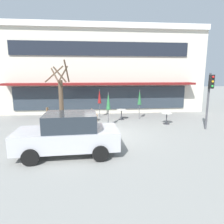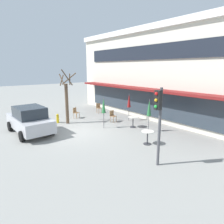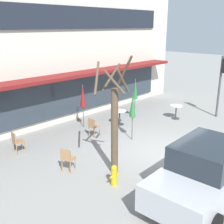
{
  "view_description": "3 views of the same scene",
  "coord_description": "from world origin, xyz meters",
  "views": [
    {
      "loc": [
        -0.82,
        -10.72,
        3.37
      ],
      "look_at": [
        0.48,
        2.26,
        0.84
      ],
      "focal_mm": 32.0,
      "sensor_mm": 36.0,
      "label": 1
    },
    {
      "loc": [
        11.23,
        -6.0,
        4.18
      ],
      "look_at": [
        -0.56,
        3.15,
        0.85
      ],
      "focal_mm": 32.0,
      "sensor_mm": 36.0,
      "label": 2
    },
    {
      "loc": [
        -8.94,
        -5.65,
        4.95
      ],
      "look_at": [
        0.38,
        3.24,
        0.96
      ],
      "focal_mm": 45.0,
      "sensor_mm": 36.0,
      "label": 3
    }
  ],
  "objects": [
    {
      "name": "traffic_light_pole",
      "position": [
        6.1,
        0.42,
        2.3
      ],
      "size": [
        0.26,
        0.44,
        3.4
      ],
      "color": "#47474C",
      "rests_on": "ground"
    },
    {
      "name": "building_facade",
      "position": [
        0.0,
        9.96,
        3.69
      ],
      "size": [
        17.95,
        9.1,
        7.39
      ],
      "color": "beige",
      "rests_on": "ground"
    },
    {
      "name": "parked_sedan",
      "position": [
        -1.84,
        -2.58,
        0.88
      ],
      "size": [
        4.27,
        2.15,
        1.76
      ],
      "color": "#B7B7BC",
      "rests_on": "ground"
    },
    {
      "name": "cafe_chair_1",
      "position": [
        -0.76,
        3.36,
        0.53
      ],
      "size": [
        0.44,
        0.44,
        0.89
      ],
      "color": "#9E754C",
      "rests_on": "ground"
    },
    {
      "name": "fire_hydrant",
      "position": [
        -3.11,
        -0.18,
        0.35
      ],
      "size": [
        0.36,
        0.2,
        0.71
      ],
      "color": "gold",
      "rests_on": "ground"
    },
    {
      "name": "cafe_chair_0",
      "position": [
        -3.59,
        1.62,
        0.53
      ],
      "size": [
        0.52,
        0.52,
        0.89
      ],
      "color": "#9E754C",
      "rests_on": "ground"
    },
    {
      "name": "patio_umbrella_corner_open",
      "position": [
        0.2,
        1.82,
        1.63
      ],
      "size": [
        0.28,
        0.28,
        2.2
      ],
      "color": "#4C4C51",
      "rests_on": "ground"
    },
    {
      "name": "cafe_table_near_wall",
      "position": [
        1.31,
        3.59,
        0.52
      ],
      "size": [
        0.7,
        0.7,
        0.76
      ],
      "color": "#333338",
      "rests_on": "ground"
    },
    {
      "name": "cafe_table_streetside",
      "position": [
        4.16,
        1.98,
        0.52
      ],
      "size": [
        0.7,
        0.7,
        0.76
      ],
      "color": "#333338",
      "rests_on": "ground"
    },
    {
      "name": "patio_umbrella_green_folded",
      "position": [
        2.68,
        3.7,
        1.63
      ],
      "size": [
        0.28,
        0.28,
        2.2
      ],
      "color": "#4C4C51",
      "rests_on": "ground"
    },
    {
      "name": "patio_umbrella_cream_folded",
      "position": [
        -0.26,
        4.62,
        1.63
      ],
      "size": [
        0.28,
        0.28,
        2.2
      ],
      "color": "#4C4C51",
      "rests_on": "ground"
    },
    {
      "name": "cafe_chair_2",
      "position": [
        -4.07,
        4.28,
        0.53
      ],
      "size": [
        0.45,
        0.45,
        0.89
      ],
      "color": "#9E754C",
      "rests_on": "ground"
    },
    {
      "name": "ground_plane",
      "position": [
        0.0,
        0.0,
        0.0
      ],
      "size": [
        80.0,
        80.0,
        0.0
      ],
      "primitive_type": "plane",
      "color": "gray"
    },
    {
      "name": "street_tree",
      "position": [
        -2.52,
        0.37,
        1.83
      ],
      "size": [
        1.32,
        1.33,
        4.07
      ],
      "color": "brown",
      "rests_on": "ground"
    }
  ]
}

